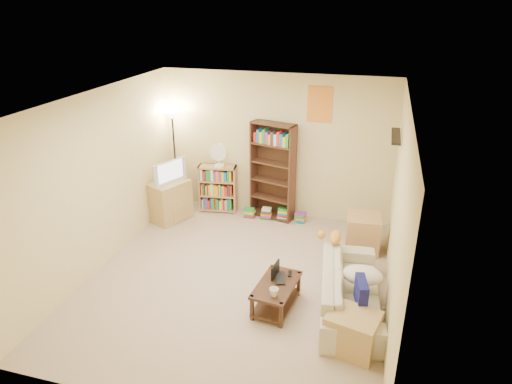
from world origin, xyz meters
TOP-DOWN VIEW (x-y plane):
  - room at (0.00, 0.01)m, footprint 4.50×4.54m
  - sofa at (1.55, -0.21)m, footprint 2.01×1.14m
  - navy_pillow at (1.68, -0.59)m, footprint 0.18×0.37m
  - cream_blanket at (1.68, -0.15)m, footprint 0.50×0.35m
  - tabby_cat at (1.23, 0.47)m, footprint 0.43×0.19m
  - coffee_table at (0.66, -0.45)m, footprint 0.53×0.83m
  - laptop at (0.72, -0.31)m, footprint 0.39×0.34m
  - laptop_screen at (0.61, -0.30)m, footprint 0.04×0.26m
  - mug at (0.69, -0.70)m, footprint 0.20×0.20m
  - tv_remote at (0.78, -0.20)m, footprint 0.07×0.15m
  - tv_stand at (-1.70, 1.49)m, footprint 0.70×0.79m
  - television at (-1.70, 1.49)m, footprint 0.75×0.60m
  - tall_bookshelf at (0.00, 2.05)m, footprint 0.81×0.45m
  - short_bookshelf at (-1.01, 2.05)m, footprint 0.70×0.36m
  - desk_fan at (-0.96, 2.01)m, footprint 0.31×0.17m
  - floor_lamp at (-1.80, 2.02)m, footprint 0.30×0.30m
  - side_table at (1.61, 1.31)m, footprint 0.54×0.54m
  - end_cabinet at (1.63, -0.94)m, footprint 0.64×0.58m
  - book_stacks at (0.09, 1.95)m, footprint 1.10×0.20m

SIDE VIEW (x-z plane):
  - book_stacks at x=0.09m, z-range -0.02..0.22m
  - coffee_table at x=0.66m, z-range 0.04..0.39m
  - end_cabinet at x=1.63m, z-range 0.00..0.45m
  - sofa at x=1.55m, z-range 0.00..0.54m
  - side_table at x=1.61m, z-range 0.00..0.57m
  - tv_stand at x=-1.70m, z-range 0.00..0.70m
  - tv_remote at x=0.78m, z-range 0.35..0.37m
  - laptop at x=0.72m, z-range 0.35..0.37m
  - mug at x=0.69m, z-range 0.35..0.45m
  - short_bookshelf at x=-1.01m, z-range 0.00..0.86m
  - laptop_screen at x=0.61m, z-range 0.37..0.54m
  - cream_blanket at x=1.68m, z-range 0.36..0.57m
  - navy_pillow at x=1.68m, z-range 0.36..0.67m
  - tabby_cat at x=1.23m, z-range 0.54..0.68m
  - television at x=-1.70m, z-range 0.70..1.10m
  - tall_bookshelf at x=0.00m, z-range 0.05..1.76m
  - desk_fan at x=-0.96m, z-range 0.88..1.31m
  - floor_lamp at x=-1.80m, z-range 0.53..2.34m
  - room at x=0.00m, z-range 0.36..2.88m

